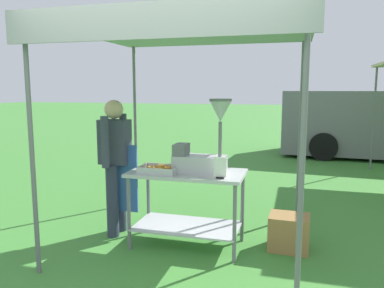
% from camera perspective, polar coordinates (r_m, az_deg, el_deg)
% --- Properties ---
extents(ground_plane, '(70.00, 70.00, 0.00)m').
position_cam_1_polar(ground_plane, '(9.02, 8.18, -2.86)').
color(ground_plane, '#3D7F33').
extents(stall_canopy, '(2.56, 2.49, 2.39)m').
position_cam_1_polar(stall_canopy, '(4.15, -0.39, 16.18)').
color(stall_canopy, slate).
rests_on(stall_canopy, ground).
extents(donut_cart, '(1.25, 0.66, 0.84)m').
position_cam_1_polar(donut_cart, '(4.17, -0.74, -7.34)').
color(donut_cart, '#B7B7BC').
rests_on(donut_cart, ground).
extents(donut_tray, '(0.41, 0.29, 0.07)m').
position_cam_1_polar(donut_tray, '(4.08, -4.92, -3.91)').
color(donut_tray, '#B7B7BC').
rests_on(donut_tray, donut_cart).
extents(donut_fryer, '(0.62, 0.28, 0.79)m').
position_cam_1_polar(donut_fryer, '(4.02, 1.81, -0.65)').
color(donut_fryer, '#B7B7BC').
rests_on(donut_fryer, donut_cart).
extents(menu_sign, '(0.13, 0.05, 0.22)m').
position_cam_1_polar(menu_sign, '(3.79, 4.30, -3.87)').
color(menu_sign, black).
rests_on(menu_sign, donut_cart).
extents(vendor, '(0.45, 0.53, 1.61)m').
position_cam_1_polar(vendor, '(4.53, -11.47, -2.39)').
color(vendor, '#2D3347').
rests_on(vendor, ground).
extents(supply_crate, '(0.44, 0.37, 0.38)m').
position_cam_1_polar(supply_crate, '(4.33, 14.48, -12.83)').
color(supply_crate, olive).
rests_on(supply_crate, ground).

